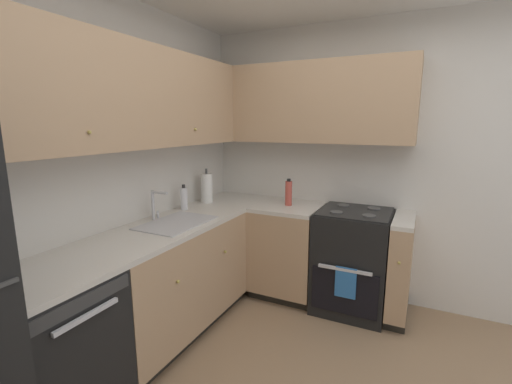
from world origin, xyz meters
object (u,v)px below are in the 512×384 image
soap_bottle (184,199)px  dishwasher (53,354)px  oven_range (353,259)px  paper_towel_roll (207,188)px  oil_bottle (289,193)px

soap_bottle → dishwasher: bearing=-172.8°
oven_range → soap_bottle: (-0.59, 1.40, 0.55)m
paper_towel_roll → oil_bottle: size_ratio=1.36×
dishwasher → soap_bottle: (1.43, 0.18, 0.57)m
dishwasher → oil_bottle: (2.00, -0.60, 0.59)m
paper_towel_roll → soap_bottle: bearing=176.6°
oven_range → oil_bottle: size_ratio=4.15×
oven_range → oil_bottle: (-0.02, 0.62, 0.56)m
soap_bottle → paper_towel_roll: paper_towel_roll is taller
oven_range → paper_towel_roll: bearing=100.6°
oven_range → paper_towel_roll: (-0.26, 1.38, 0.59)m
soap_bottle → paper_towel_roll: (0.33, -0.02, 0.04)m
oven_range → paper_towel_roll: size_ratio=3.05×
soap_bottle → oil_bottle: (0.58, -0.78, 0.02)m
oven_range → oil_bottle: oil_bottle is taller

